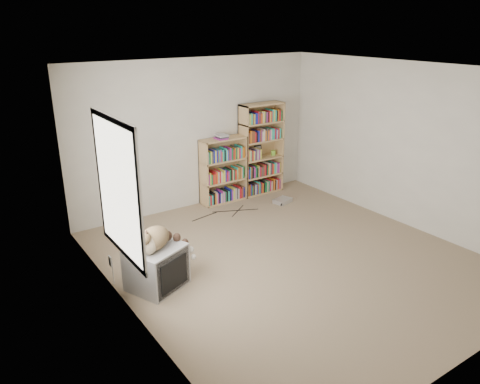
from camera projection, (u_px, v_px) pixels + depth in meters
floor at (291, 258)px, 6.36m from camera, size 4.50×5.00×0.01m
wall_back at (197, 134)px, 7.87m from camera, size 4.50×0.02×2.50m
wall_left at (125, 209)px, 4.74m from camera, size 0.02×5.00×2.50m
wall_right at (407, 146)px, 7.13m from camera, size 0.02×5.00×2.50m
ceiling at (299, 70)px, 5.50m from camera, size 4.50×5.00×0.02m
window at (118, 189)px, 4.85m from camera, size 0.02×1.22×1.52m
crt_tv at (156, 267)px, 5.61m from camera, size 0.77×0.74×0.53m
cat at (160, 240)px, 5.47m from camera, size 0.81×0.53×0.57m
bookcase_tall at (261, 151)px, 8.57m from camera, size 0.84×0.30×1.67m
bookcase_short at (223, 173)px, 8.23m from camera, size 0.84×0.30×1.15m
book_stack at (221, 137)px, 7.93m from camera, size 0.19×0.24×0.08m
green_mug at (273, 153)px, 8.73m from camera, size 0.08×0.08×0.09m
framed_print at (258, 151)px, 8.64m from camera, size 0.15×0.05×0.21m
dvd_player at (283, 201)px, 8.31m from camera, size 0.36×0.30×0.07m
wall_outlet at (110, 261)px, 5.62m from camera, size 0.01×0.08×0.13m
floor_cables at (238, 211)px, 7.92m from camera, size 1.20×0.70×0.01m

